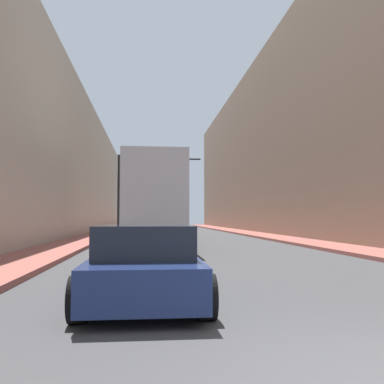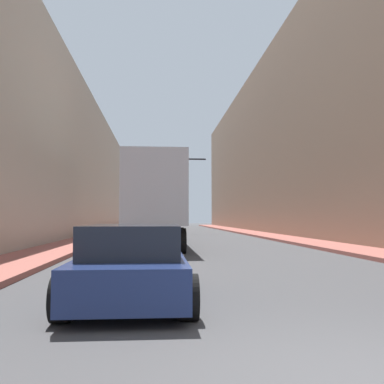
% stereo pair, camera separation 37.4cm
% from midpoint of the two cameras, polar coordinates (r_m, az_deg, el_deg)
% --- Properties ---
extents(sidewalk_right, '(2.25, 80.00, 0.15)m').
position_cam_midpoint_polar(sidewalk_right, '(34.34, 8.19, -5.61)').
color(sidewalk_right, '#9E564C').
rests_on(sidewalk_right, ground).
extents(sidewalk_left, '(2.25, 80.00, 0.15)m').
position_cam_midpoint_polar(sidewalk_left, '(33.57, -12.81, -5.62)').
color(sidewalk_left, '#9E564C').
rests_on(sidewalk_left, ground).
extents(building_right, '(6.00, 80.00, 15.87)m').
position_cam_midpoint_polar(building_right, '(36.13, 14.49, 7.09)').
color(building_right, '#846B56').
rests_on(building_right, ground).
extents(building_left, '(6.00, 80.00, 11.35)m').
position_cam_midpoint_polar(building_left, '(34.54, -19.50, 3.87)').
color(building_left, '#BCB29E').
rests_on(building_left, ground).
extents(semi_truck, '(2.52, 12.78, 4.02)m').
position_cam_midpoint_polar(semi_truck, '(21.89, -5.72, -1.13)').
color(semi_truck, silver).
rests_on(semi_truck, ground).
extents(sedan_car, '(1.98, 4.45, 1.30)m').
position_cam_midpoint_polar(sedan_car, '(7.58, -7.77, -9.44)').
color(sedan_car, navy).
rests_on(sedan_car, ground).
extents(traffic_signal_gantry, '(7.26, 0.35, 6.87)m').
position_cam_midpoint_polar(traffic_signal_gantry, '(37.57, -7.12, 1.98)').
color(traffic_signal_gantry, black).
rests_on(traffic_signal_gantry, ground).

